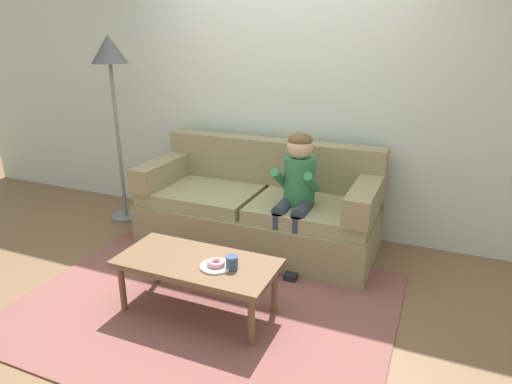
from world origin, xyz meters
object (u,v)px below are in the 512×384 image
at_px(person_child, 296,187).
at_px(toy_controller, 170,263).
at_px(mug, 232,263).
at_px(donut, 216,263).
at_px(floor_lamp, 111,69).
at_px(coffee_table, 197,266).
at_px(couch, 259,209).

xyz_separation_m(person_child, toy_controller, (-0.93, -0.50, -0.65)).
bearing_deg(toy_controller, mug, -28.66).
relative_size(donut, floor_lamp, 0.07).
bearing_deg(mug, floor_lamp, 147.06).
relative_size(coffee_table, floor_lamp, 0.60).
bearing_deg(donut, couch, 99.36).
bearing_deg(coffee_table, donut, -10.44).
bearing_deg(couch, mug, -75.67).
distance_m(mug, toy_controller, 1.04).
relative_size(coffee_table, person_child, 0.99).
distance_m(couch, toy_controller, 0.93).
bearing_deg(donut, mug, 12.18).
xyz_separation_m(person_child, donut, (-0.21, -1.01, -0.24)).
bearing_deg(coffee_table, person_child, 68.97).
bearing_deg(coffee_table, toy_controller, 139.71).
xyz_separation_m(couch, toy_controller, (-0.52, -0.71, -0.31)).
height_order(person_child, toy_controller, person_child).
bearing_deg(couch, floor_lamp, -179.93).
height_order(coffee_table, toy_controller, coffee_table).
relative_size(coffee_table, toy_controller, 4.85).
bearing_deg(coffee_table, couch, 91.78).
bearing_deg(toy_controller, couch, 55.26).
distance_m(couch, person_child, 0.57).
bearing_deg(person_child, floor_lamp, 174.03).
xyz_separation_m(couch, person_child, (0.41, -0.20, 0.33)).
distance_m(coffee_table, mug, 0.28).
xyz_separation_m(donut, mug, (0.10, 0.02, 0.01)).
xyz_separation_m(couch, mug, (0.30, -1.19, 0.11)).
height_order(couch, person_child, person_child).
bearing_deg(donut, floor_lamp, 145.01).
xyz_separation_m(coffee_table, toy_controller, (-0.56, 0.47, -0.33)).
xyz_separation_m(person_child, mug, (-0.11, -0.98, -0.22)).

